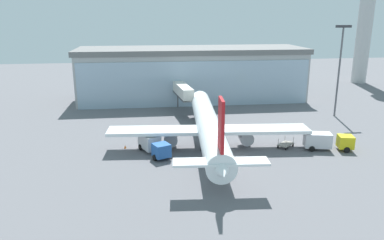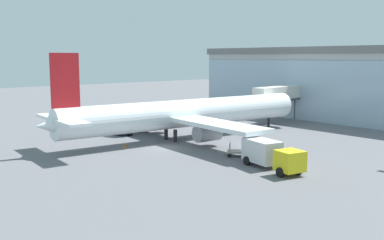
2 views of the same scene
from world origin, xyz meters
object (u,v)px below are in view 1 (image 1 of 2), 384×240
object	(u,v)px
catering_truck	(153,144)
safety_cone_wingtip	(125,147)
safety_cone_nose	(219,167)
control_tower	(367,6)
fuel_truck	(327,141)
jet_bridge	(182,91)
apron_light_mast	(340,63)
airplane	(208,126)
baggage_cart	(286,144)

from	to	relation	value
catering_truck	safety_cone_wingtip	distance (m)	5.25
catering_truck	safety_cone_nose	size ratio (longest dim) A/B	13.80
control_tower	fuel_truck	distance (m)	70.89
fuel_truck	jet_bridge	bearing A→B (deg)	138.99
jet_bridge	apron_light_mast	xyz separation A→B (m)	(30.83, -8.10, 6.27)
control_tower	airplane	bearing A→B (deg)	-138.39
airplane	baggage_cart	bearing A→B (deg)	-94.85
catering_truck	baggage_cart	distance (m)	20.84
safety_cone_nose	safety_cone_wingtip	xyz separation A→B (m)	(-12.78, 10.16, 0.00)
catering_truck	safety_cone_nose	world-z (taller)	catering_truck
airplane	safety_cone_wingtip	bearing A→B (deg)	91.52
safety_cone_nose	catering_truck	bearing A→B (deg)	139.27
airplane	safety_cone_nose	xyz separation A→B (m)	(-0.24, -9.19, -3.10)
airplane	safety_cone_wingtip	world-z (taller)	airplane
apron_light_mast	catering_truck	xyz separation A→B (m)	(-38.22, -16.34, -9.41)
apron_light_mast	safety_cone_wingtip	bearing A→B (deg)	-162.36
jet_bridge	safety_cone_wingtip	bearing A→B (deg)	146.93
catering_truck	jet_bridge	bearing A→B (deg)	141.14
control_tower	safety_cone_nose	xyz separation A→B (m)	(-57.41, -59.96, -22.42)
apron_light_mast	catering_truck	bearing A→B (deg)	-156.85
safety_cone_nose	safety_cone_wingtip	size ratio (longest dim) A/B	1.00
safety_cone_wingtip	airplane	bearing A→B (deg)	-4.26
safety_cone_wingtip	catering_truck	bearing A→B (deg)	-33.57
baggage_cart	safety_cone_wingtip	size ratio (longest dim) A/B	5.76
jet_bridge	airplane	bearing A→B (deg)	178.71
apron_light_mast	airplane	distance (m)	33.68
jet_bridge	safety_cone_wingtip	xyz separation A→B (m)	(-11.65, -21.61, -4.34)
catering_truck	safety_cone_wingtip	world-z (taller)	catering_truck
catering_truck	fuel_truck	world-z (taller)	same
jet_bridge	safety_cone_nose	bearing A→B (deg)	177.28
control_tower	airplane	size ratio (longest dim) A/B	0.95
jet_bridge	safety_cone_nose	world-z (taller)	jet_bridge
airplane	fuel_truck	distance (m)	18.42
jet_bridge	baggage_cart	size ratio (longest dim) A/B	4.21
baggage_cart	safety_cone_nose	size ratio (longest dim) A/B	5.76
control_tower	fuel_truck	size ratio (longest dim) A/B	4.99
apron_light_mast	safety_cone_nose	world-z (taller)	apron_light_mast
control_tower	safety_cone_wingtip	world-z (taller)	control_tower
jet_bridge	airplane	size ratio (longest dim) A/B	0.33
jet_bridge	catering_truck	size ratio (longest dim) A/B	1.76
control_tower	baggage_cart	size ratio (longest dim) A/B	11.99
airplane	control_tower	bearing A→B (deg)	-42.61
jet_bridge	fuel_truck	xyz separation A→B (m)	(19.18, -26.83, -3.15)
apron_light_mast	fuel_truck	bearing A→B (deg)	-121.89
baggage_cart	apron_light_mast	bearing A→B (deg)	-176.80
catering_truck	control_tower	bearing A→B (deg)	106.57
catering_truck	baggage_cart	world-z (taller)	catering_truck
apron_light_mast	safety_cone_wingtip	distance (m)	45.83
safety_cone_nose	safety_cone_wingtip	bearing A→B (deg)	141.51
jet_bridge	catering_truck	xyz separation A→B (m)	(-7.39, -24.44, -3.15)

